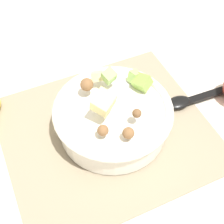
# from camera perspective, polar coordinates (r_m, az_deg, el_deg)

# --- Properties ---
(ground_plane) EXTENTS (2.40, 2.40, 0.00)m
(ground_plane) POSITION_cam_1_polar(r_m,az_deg,el_deg) (0.68, -0.93, -3.62)
(ground_plane) COLOR silver
(placemat) EXTENTS (0.42, 0.37, 0.01)m
(placemat) POSITION_cam_1_polar(r_m,az_deg,el_deg) (0.68, -0.94, -3.47)
(placemat) COLOR gray
(placemat) RESTS_ON ground_plane
(salad_bowl) EXTENTS (0.24, 0.24, 0.13)m
(salad_bowl) POSITION_cam_1_polar(r_m,az_deg,el_deg) (0.65, 0.00, -0.50)
(salad_bowl) COLOR white
(salad_bowl) RESTS_ON placemat
(serving_spoon) EXTENTS (0.22, 0.04, 0.01)m
(serving_spoon) POSITION_cam_1_polar(r_m,az_deg,el_deg) (0.75, 14.64, 2.36)
(serving_spoon) COLOR black
(serving_spoon) RESTS_ON placemat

